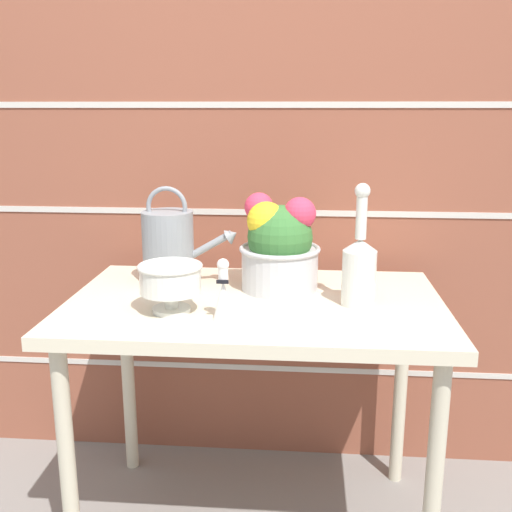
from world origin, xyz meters
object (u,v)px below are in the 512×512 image
object	(u,v)px
crystal_pedestal_bowl	(170,280)
glass_decanter	(359,266)
watering_can	(169,246)
flower_planter	(279,246)
figurine_vase	(223,296)

from	to	relation	value
crystal_pedestal_bowl	glass_decanter	size ratio (longest dim) A/B	0.51
watering_can	flower_planter	xyz separation A→B (m)	(0.34, -0.03, 0.01)
crystal_pedestal_bowl	glass_decanter	xyz separation A→B (m)	(0.50, 0.10, 0.02)
watering_can	flower_planter	size ratio (longest dim) A/B	1.06
crystal_pedestal_bowl	figurine_vase	world-z (taller)	figurine_vase
glass_decanter	figurine_vase	xyz separation A→B (m)	(-0.35, -0.16, -0.04)
watering_can	figurine_vase	xyz separation A→B (m)	(0.21, -0.32, -0.05)
glass_decanter	figurine_vase	size ratio (longest dim) A/B	2.06
watering_can	glass_decanter	distance (m)	0.59
glass_decanter	figurine_vase	world-z (taller)	glass_decanter
watering_can	figurine_vase	size ratio (longest dim) A/B	1.85
flower_planter	figurine_vase	world-z (taller)	flower_planter
glass_decanter	crystal_pedestal_bowl	bearing A→B (deg)	-168.61
flower_planter	watering_can	bearing A→B (deg)	174.92
crystal_pedestal_bowl	figurine_vase	distance (m)	0.16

